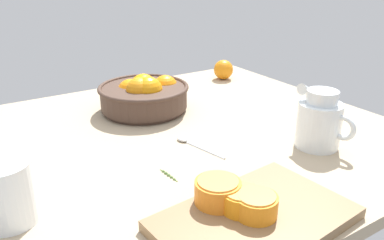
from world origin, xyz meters
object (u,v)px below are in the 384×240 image
(juice_pitcher, at_px, (319,125))
(loose_orange_1, at_px, (223,70))
(fruit_bowl, at_px, (144,95))
(orange_half_1, at_px, (256,205))
(spoon, at_px, (193,144))
(cutting_board, at_px, (255,219))
(orange_half_0, at_px, (218,191))
(juice_glass, at_px, (7,197))
(orange_half_2, at_px, (241,200))

(juice_pitcher, xyz_separation_m, loose_orange_1, (0.16, 0.59, -0.02))
(fruit_bowl, height_order, loose_orange_1, fruit_bowl)
(fruit_bowl, height_order, juice_pitcher, juice_pitcher)
(orange_half_1, height_order, spoon, orange_half_1)
(spoon, bearing_deg, juice_pitcher, -33.15)
(orange_half_1, xyz_separation_m, spoon, (0.08, 0.32, -0.04))
(cutting_board, relative_size, spoon, 2.16)
(cutting_board, height_order, orange_half_1, orange_half_1)
(orange_half_0, bearing_deg, orange_half_1, -63.19)
(cutting_board, height_order, loose_orange_1, loose_orange_1)
(cutting_board, bearing_deg, spoon, 76.46)
(fruit_bowl, distance_m, juice_glass, 0.57)
(juice_glass, bearing_deg, fruit_bowl, 39.99)
(orange_half_0, xyz_separation_m, spoon, (0.11, 0.25, -0.04))
(juice_glass, xyz_separation_m, loose_orange_1, (0.84, 0.51, -0.01))
(juice_pitcher, bearing_deg, spoon, 146.85)
(juice_glass, height_order, orange_half_2, juice_glass)
(orange_half_1, distance_m, orange_half_2, 0.03)
(orange_half_0, bearing_deg, juice_glass, 151.79)
(juice_pitcher, height_order, juice_glass, juice_pitcher)
(juice_glass, height_order, spoon, juice_glass)
(cutting_board, xyz_separation_m, orange_half_0, (-0.03, 0.06, 0.03))
(juice_glass, relative_size, orange_half_2, 1.59)
(orange_half_1, bearing_deg, loose_orange_1, 56.77)
(juice_pitcher, xyz_separation_m, spoon, (-0.25, 0.17, -0.05))
(fruit_bowl, bearing_deg, cutting_board, -98.04)
(cutting_board, relative_size, orange_half_1, 4.56)
(spoon, bearing_deg, juice_glass, -168.98)
(orange_half_2, bearing_deg, juice_glass, 148.15)
(orange_half_0, bearing_deg, juice_pitcher, 13.58)
(juice_pitcher, height_order, orange_half_2, juice_pitcher)
(juice_glass, relative_size, cutting_board, 0.34)
(fruit_bowl, distance_m, cutting_board, 0.61)
(orange_half_0, height_order, spoon, orange_half_0)
(cutting_board, distance_m, loose_orange_1, 0.89)
(fruit_bowl, distance_m, orange_half_1, 0.61)
(orange_half_2, relative_size, spoon, 0.46)
(juice_pitcher, distance_m, loose_orange_1, 0.61)
(cutting_board, xyz_separation_m, loose_orange_1, (0.49, 0.74, 0.03))
(juice_pitcher, distance_m, orange_half_1, 0.36)
(fruit_bowl, height_order, juice_glass, juice_glass)
(cutting_board, xyz_separation_m, spoon, (0.08, 0.32, -0.01))
(spoon, bearing_deg, orange_half_2, -106.80)
(orange_half_0, bearing_deg, fruit_bowl, 77.62)
(orange_half_0, bearing_deg, cutting_board, -63.17)
(loose_orange_1, bearing_deg, orange_half_0, -127.44)
(orange_half_0, relative_size, spoon, 0.54)
(orange_half_2, height_order, loose_orange_1, loose_orange_1)
(fruit_bowl, height_order, orange_half_2, fruit_bowl)
(juice_pitcher, height_order, cutting_board, juice_pitcher)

